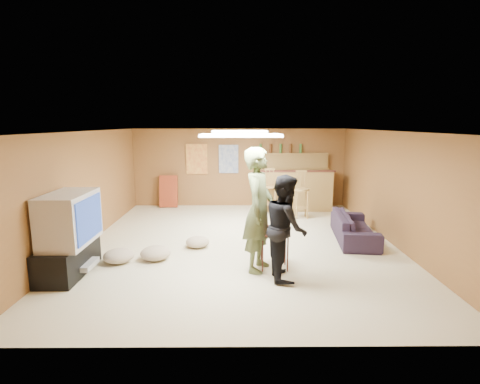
{
  "coord_description": "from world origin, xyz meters",
  "views": [
    {
      "loc": [
        -0.05,
        -7.12,
        2.35
      ],
      "look_at": [
        0.0,
        0.2,
        1.0
      ],
      "focal_mm": 28.0,
      "sensor_mm": 36.0,
      "label": 1
    }
  ],
  "objects_px": {
    "bar_counter": "(294,190)",
    "person_black": "(286,227)",
    "tv_body": "(69,219)",
    "person_olive": "(259,210)",
    "sofa": "(354,227)",
    "tray_table": "(274,250)"
  },
  "relations": [
    {
      "from": "bar_counter",
      "to": "person_black",
      "type": "bearing_deg",
      "value": -100.11
    },
    {
      "from": "tv_body",
      "to": "person_olive",
      "type": "bearing_deg",
      "value": 3.18
    },
    {
      "from": "sofa",
      "to": "person_olive",
      "type": "bearing_deg",
      "value": 134.09
    },
    {
      "from": "tv_body",
      "to": "person_black",
      "type": "height_order",
      "value": "person_black"
    },
    {
      "from": "tv_body",
      "to": "bar_counter",
      "type": "xyz_separation_m",
      "value": [
        4.15,
        4.45,
        -0.35
      ]
    },
    {
      "from": "tray_table",
      "to": "sofa",
      "type": "bearing_deg",
      "value": 40.26
    },
    {
      "from": "person_black",
      "to": "person_olive",
      "type": "bearing_deg",
      "value": 48.1
    },
    {
      "from": "tv_body",
      "to": "bar_counter",
      "type": "bearing_deg",
      "value": 47.0
    },
    {
      "from": "bar_counter",
      "to": "tray_table",
      "type": "distance_m",
      "value": 4.35
    },
    {
      "from": "bar_counter",
      "to": "person_olive",
      "type": "relative_size",
      "value": 1.01
    },
    {
      "from": "bar_counter",
      "to": "sofa",
      "type": "xyz_separation_m",
      "value": [
        0.83,
        -2.74,
        -0.28
      ]
    },
    {
      "from": "tv_body",
      "to": "tray_table",
      "type": "xyz_separation_m",
      "value": [
        3.2,
        0.21,
        -0.59
      ]
    },
    {
      "from": "person_olive",
      "to": "sofa",
      "type": "distance_m",
      "value": 2.66
    },
    {
      "from": "tv_body",
      "to": "person_black",
      "type": "distance_m",
      "value": 3.33
    },
    {
      "from": "tray_table",
      "to": "person_black",
      "type": "bearing_deg",
      "value": -70.59
    },
    {
      "from": "tray_table",
      "to": "person_olive",
      "type": "bearing_deg",
      "value": -170.32
    },
    {
      "from": "tv_body",
      "to": "bar_counter",
      "type": "height_order",
      "value": "tv_body"
    },
    {
      "from": "person_black",
      "to": "tray_table",
      "type": "bearing_deg",
      "value": 17.01
    },
    {
      "from": "tv_body",
      "to": "sofa",
      "type": "height_order",
      "value": "tv_body"
    },
    {
      "from": "tv_body",
      "to": "bar_counter",
      "type": "relative_size",
      "value": 0.55
    },
    {
      "from": "person_olive",
      "to": "tray_table",
      "type": "xyz_separation_m",
      "value": [
        0.26,
        0.04,
        -0.69
      ]
    },
    {
      "from": "person_olive",
      "to": "tray_table",
      "type": "distance_m",
      "value": 0.74
    }
  ]
}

